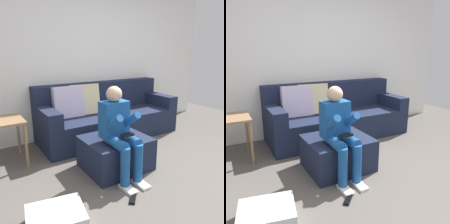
% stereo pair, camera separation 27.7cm
% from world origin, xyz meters
% --- Properties ---
extents(ground_plane, '(6.62, 6.62, 0.00)m').
position_xyz_m(ground_plane, '(0.00, 0.00, 0.00)').
color(ground_plane, '#544F49').
extents(wall_back, '(5.09, 0.10, 2.55)m').
position_xyz_m(wall_back, '(0.00, 2.33, 1.28)').
color(wall_back, white).
rests_on(wall_back, ground_plane).
extents(couch_sectional, '(2.30, 0.85, 0.90)m').
position_xyz_m(couch_sectional, '(0.03, 1.93, 0.34)').
color(couch_sectional, '#192138').
rests_on(couch_sectional, ground_plane).
extents(ottoman, '(0.76, 0.65, 0.39)m').
position_xyz_m(ottoman, '(-0.46, 0.91, 0.20)').
color(ottoman, '#192138').
rests_on(ottoman, ground_plane).
extents(person_seated, '(0.31, 0.60, 1.03)m').
position_xyz_m(person_seated, '(-0.53, 0.72, 0.57)').
color(person_seated, '#194C8C').
rests_on(person_seated, ground_plane).
extents(storage_bin, '(0.52, 0.45, 0.15)m').
position_xyz_m(storage_bin, '(-1.43, 0.33, 0.08)').
color(storage_bin, silver).
rests_on(storage_bin, ground_plane).
extents(remote_near_ottoman, '(0.18, 0.18, 0.02)m').
position_xyz_m(remote_near_ottoman, '(-0.66, 0.29, 0.01)').
color(remote_near_ottoman, black).
rests_on(remote_near_ottoman, ground_plane).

